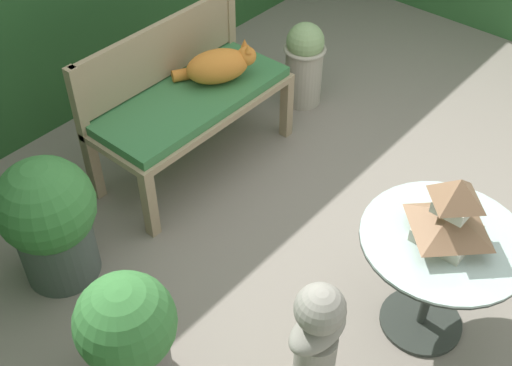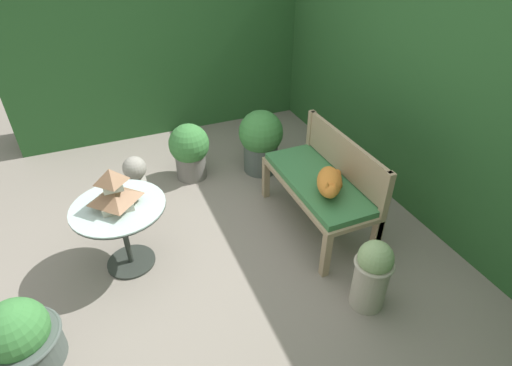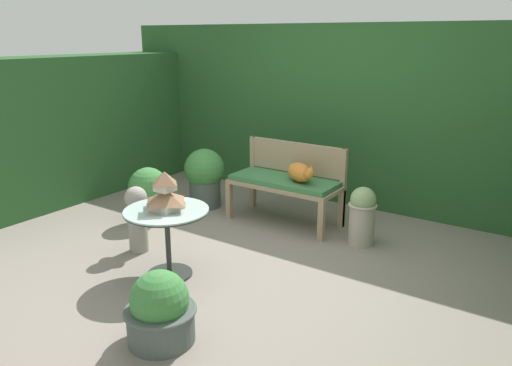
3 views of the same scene
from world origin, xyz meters
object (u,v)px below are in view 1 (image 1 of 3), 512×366
object	(u,v)px
potted_plant_hedge_corner	(49,219)
pagoda_birdhouse	(452,214)
garden_bust	(317,337)
cat	(219,66)
garden_bench	(193,105)
potted_plant_path_edge	(128,333)
potted_plant_table_near	(304,62)
patio_table	(439,258)

from	to	relation	value
potted_plant_hedge_corner	pagoda_birdhouse	bearing A→B (deg)	-59.77
garden_bust	potted_plant_hedge_corner	xyz separation A→B (m)	(-0.32, 1.35, 0.03)
cat	garden_bench	bearing A→B (deg)	-156.03
garden_bench	pagoda_birdhouse	size ratio (longest dim) A/B	3.70
potted_plant_path_edge	potted_plant_table_near	world-z (taller)	potted_plant_path_edge
patio_table	potted_plant_path_edge	size ratio (longest dim) A/B	1.15
garden_bench	patio_table	bearing A→B (deg)	-95.18
pagoda_birdhouse	potted_plant_path_edge	distance (m)	1.40
cat	pagoda_birdhouse	xyz separation A→B (m)	(-0.35, -1.61, 0.13)
garden_bust	garden_bench	bearing A→B (deg)	68.35
pagoda_birdhouse	potted_plant_hedge_corner	bearing A→B (deg)	120.23
garden_bench	cat	bearing A→B (deg)	-5.03
potted_plant_table_near	potted_plant_hedge_corner	xyz separation A→B (m)	(-1.99, 0.00, 0.07)
garden_bust	potted_plant_table_near	bearing A→B (deg)	44.40
garden_bench	cat	distance (m)	0.27
patio_table	garden_bust	distance (m)	0.63
garden_bench	garden_bust	bearing A→B (deg)	-117.24
patio_table	pagoda_birdhouse	size ratio (longest dim) A/B	2.16
cat	garden_bust	size ratio (longest dim) A/B	0.65
garden_bench	potted_plant_table_near	size ratio (longest dim) A/B	2.08
cat	garden_bust	bearing A→B (deg)	-94.66
potted_plant_table_near	potted_plant_hedge_corner	distance (m)	1.99
garden_bust	potted_plant_table_near	world-z (taller)	garden_bust
cat	pagoda_birdhouse	world-z (taller)	pagoda_birdhouse
cat	potted_plant_path_edge	world-z (taller)	cat
potted_plant_path_edge	garden_bust	bearing A→B (deg)	-51.60
cat	potted_plant_path_edge	size ratio (longest dim) A/B	0.68
garden_bench	cat	size ratio (longest dim) A/B	2.90
potted_plant_hedge_corner	garden_bench	bearing A→B (deg)	4.37
garden_bench	potted_plant_hedge_corner	bearing A→B (deg)	-175.63
potted_plant_hedge_corner	potted_plant_table_near	bearing A→B (deg)	-0.12
pagoda_birdhouse	potted_plant_path_edge	size ratio (longest dim) A/B	0.53
potted_plant_table_near	patio_table	bearing A→B (deg)	-125.03
potted_plant_hedge_corner	cat	bearing A→B (deg)	2.84
garden_bench	garden_bust	size ratio (longest dim) A/B	1.90
garden_bench	potted_plant_path_edge	size ratio (longest dim) A/B	1.97
garden_bench	potted_plant_hedge_corner	world-z (taller)	potted_plant_hedge_corner
pagoda_birdhouse	potted_plant_table_near	world-z (taller)	pagoda_birdhouse
cat	potted_plant_hedge_corner	xyz separation A→B (m)	(-1.26, -0.06, -0.23)
pagoda_birdhouse	potted_plant_table_near	bearing A→B (deg)	54.97
garden_bench	garden_bust	xyz separation A→B (m)	(-0.74, -1.43, -0.08)
garden_bench	cat	world-z (taller)	cat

